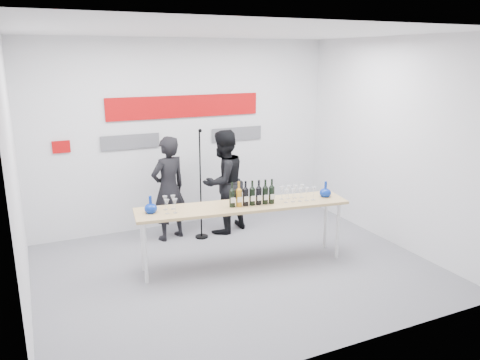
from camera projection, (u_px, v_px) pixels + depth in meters
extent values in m
plane|color=slate|center=(237.00, 269.00, 6.18)|extent=(5.00, 5.00, 0.00)
cube|color=silver|center=(186.00, 134.00, 7.55)|extent=(5.00, 0.04, 3.00)
cube|color=#AB0709|center=(185.00, 106.00, 7.41)|extent=(2.50, 0.02, 0.35)
cube|color=#59595E|center=(130.00, 142.00, 7.17)|extent=(0.90, 0.02, 0.22)
cube|color=#59595E|center=(237.00, 134.00, 7.90)|extent=(0.90, 0.02, 0.22)
cube|color=#AB0709|center=(61.00, 147.00, 6.76)|extent=(0.25, 0.02, 0.18)
cube|color=tan|center=(243.00, 206.00, 6.13)|extent=(2.85, 0.95, 0.04)
cylinder|color=silver|center=(145.00, 253.00, 5.70)|extent=(0.05, 0.05, 0.80)
cylinder|color=silver|center=(338.00, 231.00, 6.43)|extent=(0.05, 0.05, 0.80)
cylinder|color=silver|center=(142.00, 242.00, 6.05)|extent=(0.05, 0.05, 0.80)
cylinder|color=silver|center=(325.00, 222.00, 6.77)|extent=(0.05, 0.05, 0.80)
imported|color=black|center=(169.00, 189.00, 7.02)|extent=(0.67, 0.55, 1.59)
imported|color=black|center=(223.00, 182.00, 7.32)|extent=(0.97, 0.88, 1.63)
cylinder|color=black|center=(202.00, 237.00, 7.25)|extent=(0.20, 0.20, 0.02)
cylinder|color=black|center=(201.00, 186.00, 7.04)|extent=(0.02, 0.02, 1.65)
sphere|color=black|center=(200.00, 131.00, 6.79)|extent=(0.06, 0.06, 0.06)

